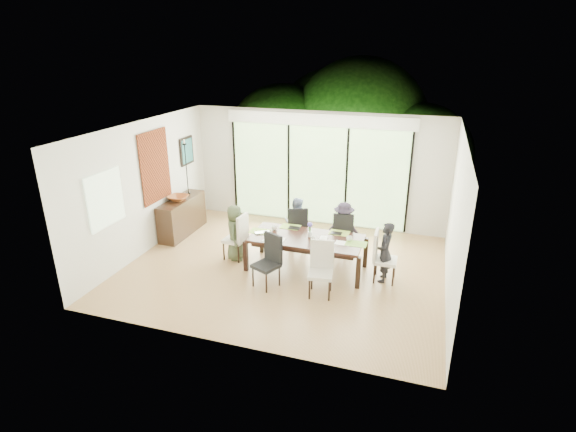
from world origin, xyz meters
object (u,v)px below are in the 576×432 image
(chair_right_end, at_px, (386,257))
(chair_near_right, at_px, (321,270))
(chair_far_right, at_px, (343,233))
(person_far_right, at_px, (343,229))
(person_right_end, at_px, (385,252))
(cup_a, at_px, (274,228))
(cup_c, at_px, (349,239))
(chair_near_left, at_px, (266,262))
(person_far_left, at_px, (297,223))
(sideboard, at_px, (182,216))
(cup_b, at_px, (313,238))
(person_left_end, at_px, (235,232))
(bowl, at_px, (178,198))
(table_top, at_px, (306,239))
(chair_far_left, at_px, (297,227))
(laptop, at_px, (263,233))
(vase, at_px, (310,234))
(chair_left_end, at_px, (235,236))

(chair_right_end, height_order, chair_near_right, same)
(chair_far_right, relative_size, person_far_right, 0.85)
(chair_near_right, distance_m, person_right_end, 1.31)
(cup_a, distance_m, cup_c, 1.50)
(person_far_right, bearing_deg, chair_near_left, 54.53)
(chair_near_left, height_order, cup_c, chair_near_left)
(person_far_left, bearing_deg, chair_right_end, 162.97)
(sideboard, bearing_deg, cup_b, -15.34)
(person_left_end, height_order, person_far_right, same)
(chair_near_right, xyz_separation_m, cup_c, (0.30, 0.97, 0.22))
(person_far_left, relative_size, sideboard, 0.77)
(person_far_right, height_order, bowl, person_far_right)
(cup_a, bearing_deg, chair_near_left, -78.91)
(table_top, height_order, bowl, bowl)
(cup_b, bearing_deg, chair_near_right, -65.56)
(person_left_end, height_order, person_far_left, same)
(cup_c, bearing_deg, chair_near_right, -107.19)
(chair_near_left, xyz_separation_m, cup_b, (0.65, 0.77, 0.22))
(chair_far_left, height_order, cup_c, chair_far_left)
(person_far_left, xyz_separation_m, cup_c, (1.25, -0.73, 0.14))
(person_left_end, relative_size, cup_b, 12.90)
(person_far_left, xyz_separation_m, laptop, (-0.40, -0.93, 0.10))
(person_far_right, bearing_deg, cup_a, 24.78)
(chair_far_left, height_order, vase, chair_far_left)
(person_right_end, xyz_separation_m, person_far_left, (-1.93, 0.83, 0.00))
(person_far_left, relative_size, cup_a, 10.40)
(person_right_end, distance_m, cup_c, 0.70)
(person_far_right, height_order, sideboard, person_far_right)
(cup_c, distance_m, sideboard, 4.05)
(chair_right_end, bearing_deg, bowl, 80.38)
(table_top, height_order, sideboard, sideboard)
(person_left_end, bearing_deg, chair_near_right, -125.09)
(vase, bearing_deg, cup_a, 172.41)
(laptop, bearing_deg, chair_far_left, 32.09)
(chair_near_left, bearing_deg, person_far_left, 112.10)
(chair_far_right, relative_size, laptop, 3.33)
(chair_left_end, relative_size, vase, 9.17)
(chair_left_end, height_order, cup_b, chair_left_end)
(sideboard, bearing_deg, chair_far_right, 0.59)
(chair_far_right, height_order, cup_c, chair_far_right)
(chair_near_left, distance_m, vase, 1.10)
(chair_near_left, bearing_deg, sideboard, 171.61)
(person_left_end, distance_m, vase, 1.54)
(vase, height_order, sideboard, sideboard)
(chair_far_left, bearing_deg, person_left_end, 15.74)
(cup_a, bearing_deg, bowl, 167.20)
(table_top, distance_m, chair_far_right, 1.02)
(chair_left_end, xyz_separation_m, vase, (1.55, 0.05, 0.23))
(laptop, bearing_deg, chair_near_right, -64.77)
(person_right_end, xyz_separation_m, sideboard, (-4.65, 0.81, -0.15))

